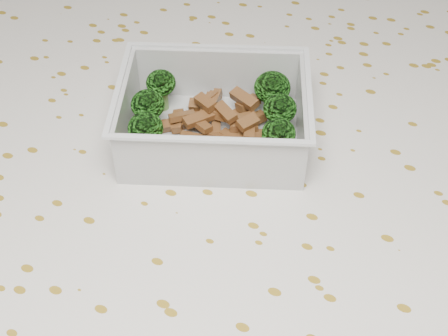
% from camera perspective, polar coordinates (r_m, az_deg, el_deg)
% --- Properties ---
extents(dining_table, '(1.40, 0.90, 0.75)m').
position_cam_1_polar(dining_table, '(0.58, -0.29, -7.18)').
color(dining_table, brown).
rests_on(dining_table, ground).
extents(tablecloth, '(1.46, 0.96, 0.19)m').
position_cam_1_polar(tablecloth, '(0.54, -0.31, -3.92)').
color(tablecloth, silver).
rests_on(tablecloth, dining_table).
extents(lunch_container, '(0.19, 0.17, 0.06)m').
position_cam_1_polar(lunch_container, '(0.53, -0.93, 4.19)').
color(lunch_container, silver).
rests_on(lunch_container, tablecloth).
extents(broccoli_florets, '(0.14, 0.12, 0.04)m').
position_cam_1_polar(broccoli_florets, '(0.53, -0.58, 5.52)').
color(broccoli_florets, '#608C3F').
rests_on(broccoli_florets, lunch_container).
extents(meat_pile, '(0.10, 0.07, 0.03)m').
position_cam_1_polar(meat_pile, '(0.54, -0.12, 4.42)').
color(meat_pile, brown).
rests_on(meat_pile, lunch_container).
extents(sausage, '(0.13, 0.06, 0.02)m').
position_cam_1_polar(sausage, '(0.51, -0.76, 1.28)').
color(sausage, '#BD590D').
rests_on(sausage, lunch_container).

